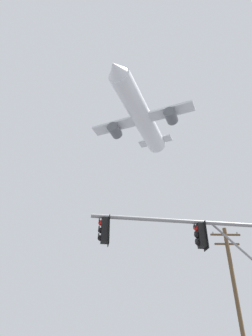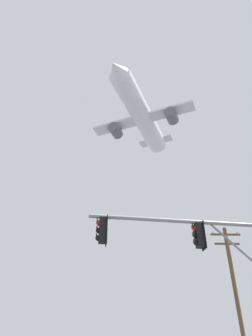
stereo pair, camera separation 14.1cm
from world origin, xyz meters
name	(u,v)px [view 1 (the left image)]	position (x,y,z in m)	size (l,w,h in m)	color
signal_pole_near	(205,255)	(3.87, 6.03, 4.39)	(6.54, 1.00, 5.77)	gray
utility_pole	(235,292)	(8.77, 16.82, 5.10)	(2.20, 0.28, 9.59)	brown
airplane	(141,115)	(4.66, 35.63, 37.37)	(17.63, 22.83, 6.49)	white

